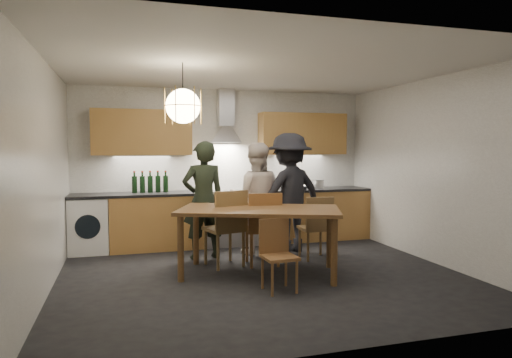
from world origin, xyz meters
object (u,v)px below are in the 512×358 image
object	(u,v)px
stock_pot	(318,184)
wine_bottles	(150,182)
chair_front	(277,250)
person_left	(203,200)
mixing_bowl	(301,187)
chair_back_left	(228,223)
dining_table	(259,216)
person_mid	(256,198)
person_right	(289,193)

from	to	relation	value
stock_pot	wine_bottles	distance (m)	2.88
chair_front	person_left	xyz separation A→B (m)	(-0.55, 1.70, 0.40)
mixing_bowl	chair_back_left	bearing A→B (deg)	-140.05
dining_table	person_mid	distance (m)	1.19
dining_table	person_right	size ratio (longest dim) A/B	1.22
chair_back_left	chair_front	bearing A→B (deg)	91.93
wine_bottles	mixing_bowl	bearing A→B (deg)	-3.79
person_right	wine_bottles	world-z (taller)	person_right
chair_front	stock_pot	world-z (taller)	stock_pot
stock_pot	person_right	bearing A→B (deg)	-136.96
wine_bottles	person_mid	bearing A→B (deg)	-27.75
person_left	person_right	world-z (taller)	person_right
person_left	person_mid	distance (m)	0.83
dining_table	mixing_bowl	bearing A→B (deg)	75.73
person_left	stock_pot	size ratio (longest dim) A/B	8.24
stock_pot	person_left	bearing A→B (deg)	-159.51
person_right	wine_bottles	bearing A→B (deg)	-38.32
person_left	wine_bottles	size ratio (longest dim) A/B	3.00
chair_back_left	person_right	size ratio (longest dim) A/B	0.57
chair_front	stock_pot	xyz separation A→B (m)	(1.63, 2.51, 0.51)
chair_front	person_left	size ratio (longest dim) A/B	0.47
mixing_bowl	person_left	bearing A→B (deg)	-157.93
person_mid	chair_back_left	bearing A→B (deg)	65.43
person_right	stock_pot	bearing A→B (deg)	-152.25
mixing_bowl	stock_pot	world-z (taller)	stock_pot
chair_back_left	wine_bottles	distance (m)	1.84
person_left	person_right	bearing A→B (deg)	177.18
person_mid	person_right	distance (m)	0.53
chair_back_left	stock_pot	xyz separation A→B (m)	(1.96, 1.42, 0.37)
person_left	chair_front	bearing A→B (deg)	103.48
dining_table	chair_front	distance (m)	0.72
stock_pot	chair_back_left	bearing A→B (deg)	-144.03
person_left	person_mid	bearing A→B (deg)	-177.05
chair_back_left	chair_front	xyz separation A→B (m)	(0.33, -1.09, -0.14)
chair_back_left	mixing_bowl	distance (m)	2.12
person_mid	person_left	bearing A→B (deg)	23.03
chair_back_left	person_left	distance (m)	0.69
wine_bottles	person_left	bearing A→B (deg)	-52.35
chair_back_left	mixing_bowl	xyz separation A→B (m)	(1.61, 1.35, 0.33)
dining_table	chair_front	world-z (taller)	dining_table
person_mid	wine_bottles	size ratio (longest dim) A/B	2.97
chair_front	dining_table	bearing A→B (deg)	87.15
dining_table	mixing_bowl	world-z (taller)	mixing_bowl
person_left	mixing_bowl	xyz separation A→B (m)	(1.83, 0.74, 0.08)
chair_front	stock_pot	bearing A→B (deg)	52.99
chair_back_left	person_right	bearing A→B (deg)	-164.99
chair_back_left	person_mid	xyz separation A→B (m)	(0.60, 0.71, 0.24)
dining_table	person_right	world-z (taller)	person_right
mixing_bowl	wine_bottles	bearing A→B (deg)	176.21
chair_back_left	stock_pot	bearing A→B (deg)	-158.80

